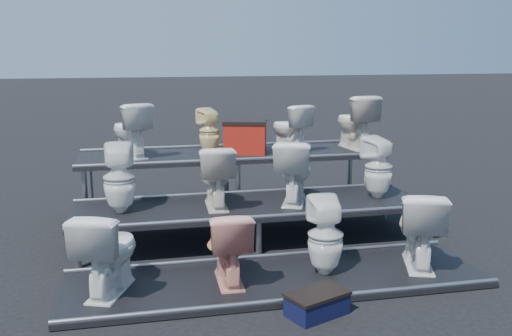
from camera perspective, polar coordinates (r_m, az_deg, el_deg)
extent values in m
plane|color=black|center=(7.03, -0.58, -7.27)|extent=(80.00, 80.00, 0.00)
cube|color=black|center=(5.84, 2.05, -11.11)|extent=(4.20, 1.20, 0.06)
cube|color=black|center=(6.96, -0.58, -5.49)|extent=(4.20, 1.20, 0.46)
cube|color=black|center=(8.14, -2.44, -1.45)|extent=(4.20, 1.20, 0.86)
imported|color=white|center=(5.53, -14.58, -8.03)|extent=(0.71, 0.90, 0.81)
imported|color=#EC9D8C|center=(5.60, -2.81, -7.77)|extent=(0.43, 0.73, 0.73)
imported|color=white|center=(5.83, 6.96, -6.72)|extent=(0.38, 0.39, 0.80)
imported|color=white|center=(6.23, 16.02, -5.75)|extent=(0.71, 0.92, 0.83)
imported|color=white|center=(6.67, -13.52, -1.00)|extent=(0.37, 0.38, 0.80)
imported|color=silver|center=(6.73, -4.08, -0.80)|extent=(0.45, 0.75, 0.75)
imported|color=white|center=(6.93, 3.80, -0.29)|extent=(0.69, 0.87, 0.78)
imported|color=white|center=(7.30, 12.13, 0.08)|extent=(0.46, 0.47, 0.77)
imported|color=white|center=(7.88, -12.47, 3.75)|extent=(0.65, 0.83, 0.74)
imported|color=beige|center=(7.95, -4.69, 3.70)|extent=(0.38, 0.38, 0.64)
imported|color=white|center=(8.18, 3.39, 4.06)|extent=(0.59, 0.75, 0.67)
imported|color=silver|center=(8.49, 9.86, 4.59)|extent=(0.53, 0.82, 0.79)
cube|color=#A02011|center=(8.04, -1.08, 3.01)|extent=(0.68, 0.60, 0.41)
cube|color=black|center=(5.19, 6.11, -13.48)|extent=(0.59, 0.48, 0.18)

